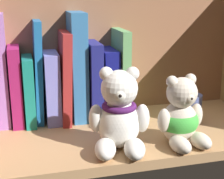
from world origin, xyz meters
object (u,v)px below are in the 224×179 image
(book_10, at_px, (106,82))
(teddy_bear_smaller, at_px, (181,117))
(book_5, at_px, (38,72))
(teddy_bear_larger, at_px, (119,115))
(book_7, at_px, (64,76))
(book_9, at_px, (92,79))
(book_3, at_px, (16,85))
(pillar_candle, at_px, (192,108))
(book_6, at_px, (51,86))
(book_4, at_px, (29,89))
(book_2, at_px, (1,70))
(book_8, at_px, (77,66))
(book_11, at_px, (118,72))

(book_10, height_order, teddy_bear_smaller, book_10)
(book_5, distance_m, teddy_bear_smaller, 0.33)
(book_5, relative_size, teddy_bear_larger, 1.44)
(book_7, relative_size, book_9, 1.14)
(book_3, relative_size, teddy_bear_larger, 1.11)
(teddy_bear_smaller, distance_m, pillar_candle, 0.13)
(book_5, bearing_deg, book_6, 0.00)
(book_9, bearing_deg, book_4, 180.00)
(book_2, relative_size, pillar_candle, 3.80)
(book_6, xyz_separation_m, book_8, (0.06, -0.00, 0.04))
(book_2, xyz_separation_m, book_11, (0.27, 0.00, -0.02))
(book_2, xyz_separation_m, book_8, (0.17, -0.00, 0.00))
(book_11, bearing_deg, book_2, 180.00)
(book_4, xyz_separation_m, book_5, (0.02, 0.00, 0.04))
(book_2, relative_size, book_5, 1.07)
(teddy_bear_smaller, bearing_deg, book_3, 147.10)
(book_11, bearing_deg, book_5, 180.00)
(book_4, height_order, book_8, book_8)
(pillar_candle, bearing_deg, book_7, 160.24)
(book_7, distance_m, book_9, 0.07)
(book_5, height_order, book_8, book_8)
(book_8, xyz_separation_m, teddy_bear_smaller, (0.17, -0.20, -0.07))
(book_11, xyz_separation_m, teddy_bear_larger, (-0.05, -0.19, -0.04))
(book_3, bearing_deg, book_11, 0.00)
(book_3, distance_m, book_9, 0.17)
(teddy_bear_larger, height_order, teddy_bear_smaller, teddy_bear_larger)
(book_2, distance_m, book_11, 0.27)
(book_11, distance_m, teddy_bear_larger, 0.20)
(book_2, distance_m, teddy_bear_larger, 0.30)
(book_8, xyz_separation_m, book_10, (0.07, 0.00, -0.04))
(book_6, relative_size, book_11, 0.78)
(book_9, distance_m, teddy_bear_smaller, 0.24)
(book_8, bearing_deg, book_4, 180.00)
(book_5, relative_size, teddy_bear_smaller, 1.66)
(book_10, distance_m, teddy_bear_smaller, 0.23)
(book_6, bearing_deg, book_3, 180.00)
(book_7, distance_m, pillar_candle, 0.30)
(book_2, distance_m, book_5, 0.08)
(book_7, bearing_deg, book_10, 0.00)
(book_6, xyz_separation_m, pillar_candle, (0.31, -0.10, -0.05))
(book_6, bearing_deg, teddy_bear_larger, -60.95)
(book_8, height_order, teddy_bear_larger, book_8)
(book_4, bearing_deg, book_5, 0.00)
(book_3, relative_size, book_9, 0.98)
(book_9, relative_size, teddy_bear_larger, 1.13)
(book_11, bearing_deg, book_9, -180.00)
(book_2, xyz_separation_m, teddy_bear_larger, (0.22, -0.19, -0.06))
(book_10, bearing_deg, book_3, 180.00)
(book_2, xyz_separation_m, book_4, (0.06, -0.00, -0.05))
(book_7, bearing_deg, teddy_bear_smaller, -44.78)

